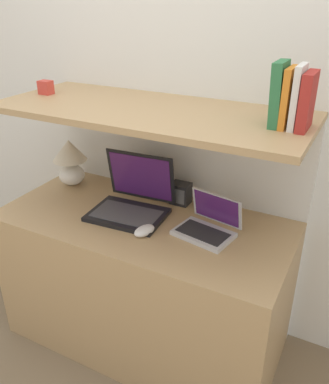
% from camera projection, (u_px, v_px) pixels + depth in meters
% --- Properties ---
extents(ground_plane, '(12.00, 12.00, 0.00)m').
position_uv_depth(ground_plane, '(113.00, 379.00, 1.99)').
color(ground_plane, '#7A664C').
extents(wall_back, '(6.00, 0.05, 2.40)m').
position_uv_depth(wall_back, '(181.00, 105.00, 2.03)').
color(wall_back, white).
rests_on(wall_back, ground_plane).
extents(desk, '(1.39, 0.65, 0.74)m').
position_uv_depth(desk, '(145.00, 282.00, 2.08)').
color(desk, tan).
rests_on(desk, ground_plane).
extents(back_riser, '(1.39, 0.04, 1.23)m').
position_uv_depth(back_riser, '(175.00, 211.00, 2.25)').
color(back_riser, white).
rests_on(back_riser, ground_plane).
extents(shelf, '(1.39, 0.59, 0.03)m').
position_uv_depth(shelf, '(149.00, 111.00, 1.76)').
color(shelf, tan).
rests_on(shelf, back_riser).
extents(table_lamp, '(0.19, 0.19, 0.26)m').
position_uv_depth(table_lamp, '(70.00, 159.00, 2.21)').
color(table_lamp, white).
rests_on(table_lamp, desk).
extents(laptop_large, '(0.38, 0.33, 0.28)m').
position_uv_depth(laptop_large, '(132.00, 201.00, 1.96)').
color(laptop_large, black).
rests_on(laptop_large, desk).
extents(laptop_small, '(0.28, 0.25, 0.17)m').
position_uv_depth(laptop_small, '(208.00, 225.00, 1.80)').
color(laptop_small, silver).
rests_on(laptop_small, desk).
extents(computer_mouse, '(0.09, 0.12, 0.04)m').
position_uv_depth(computer_mouse, '(144.00, 231.00, 1.79)').
color(computer_mouse, white).
rests_on(computer_mouse, desk).
extents(router_box, '(0.10, 0.08, 0.11)m').
position_uv_depth(router_box, '(180.00, 193.00, 2.05)').
color(router_box, black).
rests_on(router_box, desk).
extents(book_red, '(0.04, 0.15, 0.20)m').
position_uv_depth(book_red, '(307.00, 101.00, 1.44)').
color(book_red, '#A82823').
rests_on(book_red, shelf).
extents(book_white, '(0.02, 0.13, 0.23)m').
position_uv_depth(book_white, '(298.00, 97.00, 1.45)').
color(book_white, silver).
rests_on(book_white, shelf).
extents(book_orange, '(0.02, 0.14, 0.22)m').
position_uv_depth(book_orange, '(288.00, 98.00, 1.46)').
color(book_orange, orange).
rests_on(book_orange, shelf).
extents(book_green, '(0.05, 0.13, 0.23)m').
position_uv_depth(book_green, '(279.00, 94.00, 1.47)').
color(book_green, '#2D7042').
rests_on(book_green, shelf).
extents(shelf_gadget, '(0.06, 0.05, 0.06)m').
position_uv_depth(shelf_gadget, '(46.00, 87.00, 1.97)').
color(shelf_gadget, '#CC3D33').
rests_on(shelf_gadget, shelf).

